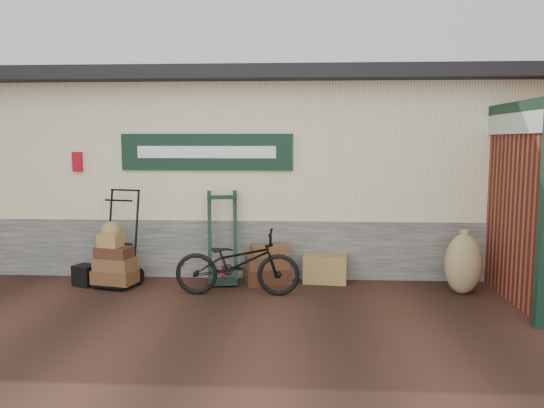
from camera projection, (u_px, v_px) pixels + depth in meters
The scene contains 10 objects.
ground at pixel (218, 296), 7.25m from camera, with size 80.00×80.00×0.00m, color black.
station_building at pixel (240, 168), 9.77m from camera, with size 14.40×4.10×3.20m.
brick_outbuilding at pixel (537, 195), 8.02m from camera, with size 1.71×4.51×2.62m.
porter_trolley at pixel (120, 237), 7.77m from camera, with size 0.72×0.54×1.44m, color black, non-canonical shape.
green_barrow at pixel (223, 237), 7.88m from camera, with size 0.50×0.42×1.38m, color black, non-canonical shape.
suitcase_stack at pixel (267, 264), 7.90m from camera, with size 0.66×0.42×0.59m, color #3B1A12, non-canonical shape.
wicker_hamper at pixel (325, 268), 7.99m from camera, with size 0.64×0.42×0.42m, color brown.
black_trunk at pixel (85, 275), 7.79m from camera, with size 0.30×0.26×0.30m, color black.
bicycle at pixel (237, 259), 7.28m from camera, with size 1.72×0.60×1.00m, color black.
burlap_sack_left at pixel (463, 264), 7.34m from camera, with size 0.53×0.45×0.85m, color olive.
Camera 1 is at (1.14, -7.00, 2.13)m, focal length 35.00 mm.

